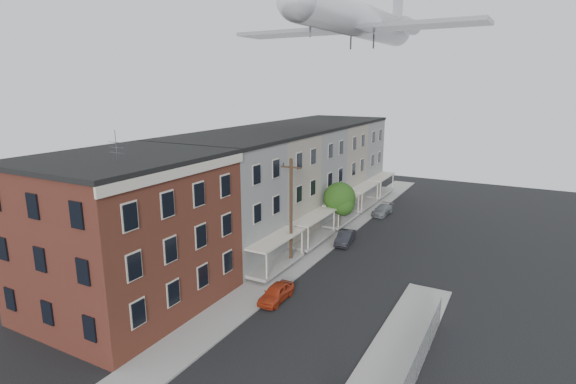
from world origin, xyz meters
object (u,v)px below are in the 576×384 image
object	(u,v)px
street_tree	(340,200)
car_mid	(345,238)
utility_pole	(291,212)
car_far	(382,210)
car_near	(276,293)
airplane	(361,20)

from	to	relation	value
street_tree	car_mid	distance (m)	4.32
utility_pole	street_tree	bearing A→B (deg)	88.11
car_mid	car_far	distance (m)	11.10
car_near	car_far	size ratio (longest dim) A/B	0.89
utility_pole	car_far	distance (m)	18.82
car_far	airplane	world-z (taller)	airplane
car_far	utility_pole	bearing A→B (deg)	-94.00
car_near	car_far	xyz separation A→B (m)	(0.24, 24.17, -0.02)
car_far	airplane	bearing A→B (deg)	-90.04
car_mid	airplane	xyz separation A→B (m)	(-0.20, 2.90, 19.66)
airplane	car_mid	bearing A→B (deg)	-86.12
utility_pole	street_tree	size ratio (longest dim) A/B	1.73
utility_pole	car_far	bearing A→B (deg)	83.00
utility_pole	car_mid	distance (m)	8.45
street_tree	car_mid	bearing A→B (deg)	-59.12
car_mid	car_far	bearing A→B (deg)	80.94
street_tree	airplane	distance (m)	16.88
street_tree	car_far	xyz separation A→B (m)	(1.91, 8.30, -2.89)
car_near	car_mid	size ratio (longest dim) A/B	0.94
car_mid	car_far	size ratio (longest dim) A/B	0.95
airplane	car_far	bearing A→B (deg)	86.95
street_tree	car_near	size ratio (longest dim) A/B	1.50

